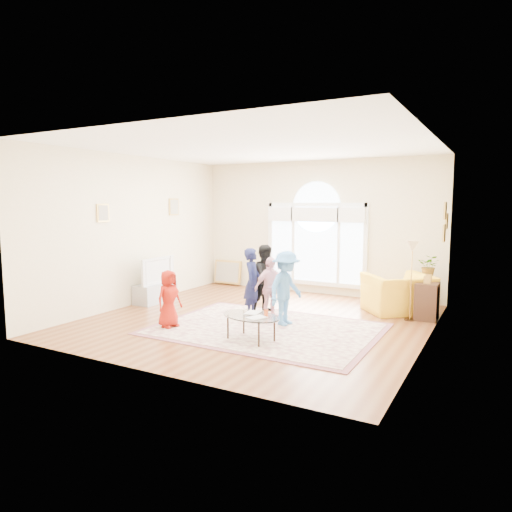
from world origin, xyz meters
The scene contains 18 objects.
ground centered at (0.00, 0.00, 0.00)m, with size 6.00×6.00×0.00m, color #613015.
room_shell centered at (0.01, 2.83, 1.57)m, with size 6.00×6.00×6.00m.
area_rug centered at (0.43, -0.46, 0.01)m, with size 3.60×2.60×0.02m, color beige.
rug_border centered at (0.43, -0.46, 0.01)m, with size 3.80×2.80×0.01m, color #895057.
tv_console centered at (-2.75, 0.30, 0.21)m, with size 0.45×1.00×0.42m, color #92949A.
television centered at (-2.74, 0.30, 0.71)m, with size 0.17×1.02×0.59m.
coffee_table centered at (0.53, -1.18, 0.40)m, with size 1.16×0.87×0.54m.
armchair centered at (2.19, 1.86, 0.39)m, with size 1.20×1.05×0.78m, color yellow.
side_cabinet centered at (2.78, 1.62, 0.35)m, with size 0.40×0.50×0.70m, color black.
floor_lamp centered at (2.52, 1.38, 1.28)m, with size 0.28×0.28×1.51m.
plant_pedestal centered at (2.70, 2.33, 0.35)m, with size 0.20×0.20×0.70m, color white.
potted_plant centered at (2.70, 2.33, 0.93)m, with size 0.41×0.36×0.46m, color #33722D.
leaning_picture centered at (-2.48, 2.90, 0.00)m, with size 0.80×0.05×0.62m, color tan.
child_red centered at (-1.12, -1.20, 0.53)m, with size 0.49×0.32×1.01m, color #9E180D.
child_navy centered at (-0.20, 0.17, 0.68)m, with size 0.48×0.32×1.32m, color #14173B.
child_black centered at (-0.11, 0.59, 0.70)m, with size 0.66×0.51×1.36m, color black.
child_pink centered at (0.17, 0.18, 0.60)m, with size 0.69×0.29×1.17m, color #F0ABB6.
child_blue centered at (0.63, -0.08, 0.69)m, with size 0.86×0.49×1.33m, color #447FC0.
Camera 1 is at (4.00, -7.37, 2.21)m, focal length 32.00 mm.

